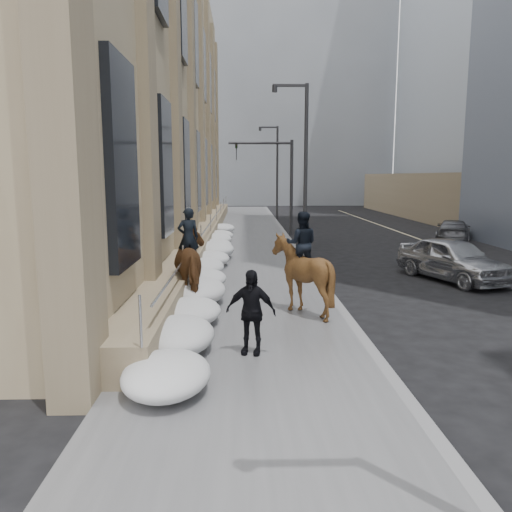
{
  "coord_description": "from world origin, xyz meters",
  "views": [
    {
      "loc": [
        -0.09,
        -10.04,
        3.73
      ],
      "look_at": [
        0.24,
        2.65,
        1.7
      ],
      "focal_mm": 35.0,
      "sensor_mm": 36.0,
      "label": 1
    }
  ],
  "objects_px": {
    "mounted_horse_left": "(195,263)",
    "car_silver": "(453,259)",
    "pedestrian": "(251,312)",
    "car_grey": "(453,231)",
    "mounted_horse_right": "(302,271)"
  },
  "relations": [
    {
      "from": "mounted_horse_left",
      "to": "car_grey",
      "type": "distance_m",
      "value": 19.28
    },
    {
      "from": "mounted_horse_left",
      "to": "mounted_horse_right",
      "type": "relative_size",
      "value": 1.0
    },
    {
      "from": "mounted_horse_right",
      "to": "pedestrian",
      "type": "bearing_deg",
      "value": 72.43
    },
    {
      "from": "mounted_horse_left",
      "to": "mounted_horse_right",
      "type": "distance_m",
      "value": 3.26
    },
    {
      "from": "car_grey",
      "to": "mounted_horse_right",
      "type": "bearing_deg",
      "value": 79.71
    },
    {
      "from": "mounted_horse_left",
      "to": "pedestrian",
      "type": "xyz_separation_m",
      "value": [
        1.56,
        -4.45,
        -0.23
      ]
    },
    {
      "from": "mounted_horse_left",
      "to": "pedestrian",
      "type": "distance_m",
      "value": 4.73
    },
    {
      "from": "car_silver",
      "to": "car_grey",
      "type": "distance_m",
      "value": 11.5
    },
    {
      "from": "mounted_horse_left",
      "to": "car_grey",
      "type": "xyz_separation_m",
      "value": [
        13.45,
        13.8,
        -0.58
      ]
    },
    {
      "from": "mounted_horse_right",
      "to": "car_grey",
      "type": "bearing_deg",
      "value": -117.91
    },
    {
      "from": "car_grey",
      "to": "mounted_horse_left",
      "type": "bearing_deg",
      "value": 70.12
    },
    {
      "from": "mounted_horse_left",
      "to": "car_grey",
      "type": "relative_size",
      "value": 0.61
    },
    {
      "from": "car_grey",
      "to": "pedestrian",
      "type": "bearing_deg",
      "value": 81.31
    },
    {
      "from": "mounted_horse_right",
      "to": "car_grey",
      "type": "xyz_separation_m",
      "value": [
        10.49,
        15.17,
        -0.62
      ]
    },
    {
      "from": "mounted_horse_left",
      "to": "car_silver",
      "type": "relative_size",
      "value": 0.59
    }
  ]
}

